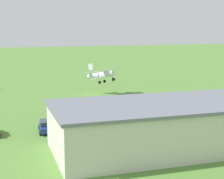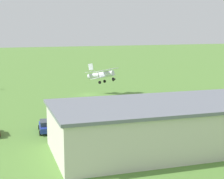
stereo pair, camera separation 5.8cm
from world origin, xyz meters
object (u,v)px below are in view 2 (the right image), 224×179
Objects in this scene: car_blue at (46,126)px; person_walking_on_apron at (141,109)px; hangar at (161,126)px; biplane at (102,75)px; person_beside_truck at (55,117)px; car_silver at (187,111)px.

car_blue is 17.55m from person_walking_on_apron.
hangar is at bearing 72.34° from person_walking_on_apron.
biplane reaches higher than person_beside_truck.
car_silver is 2.78× the size of person_walking_on_apron.
person_walking_on_apron is (-16.77, -5.17, 0.02)m from car_blue.
hangar is at bearing 82.23° from biplane.
hangar is 5.56× the size of car_silver.
hangar is 17.74m from person_walking_on_apron.
car_silver is (-6.69, 22.75, -3.48)m from biplane.
car_silver is 22.97m from car_blue.
person_beside_truck is (9.18, -16.22, -1.92)m from hangar.
biplane reaches higher than car_blue.
car_blue is at bearing 2.52° from car_silver.
person_beside_truck is (14.01, 19.17, -3.50)m from biplane.
hangar is 17.21m from car_silver.
car_silver reaches higher than car_blue.
hangar is at bearing 119.51° from person_beside_truck.
person_beside_truck is at bearing -116.04° from car_blue.
car_blue is at bearing 63.96° from person_beside_truck.
car_blue is 2.67× the size of person_walking_on_apron.
car_blue is (11.42, -11.64, -1.94)m from hangar.
biplane is 1.63× the size of car_blue.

